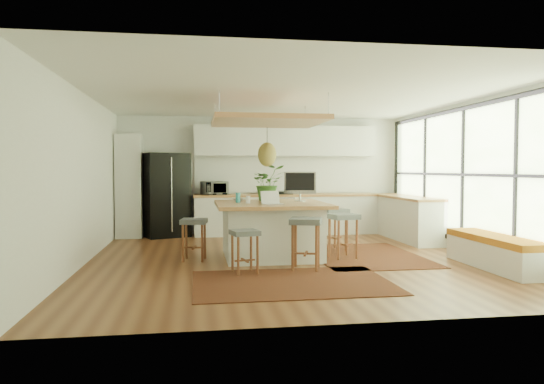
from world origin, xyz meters
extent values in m
plane|color=#592F19|center=(0.00, 0.00, 0.00)|extent=(7.00, 7.00, 0.00)
plane|color=white|center=(0.00, 0.00, 2.70)|extent=(7.00, 7.00, 0.00)
plane|color=silver|center=(0.00, 3.50, 1.35)|extent=(6.50, 0.00, 6.50)
plane|color=silver|center=(0.00, -3.50, 1.35)|extent=(6.50, 0.00, 6.50)
plane|color=silver|center=(-3.25, 0.00, 1.35)|extent=(0.00, 7.00, 7.00)
plane|color=silver|center=(3.25, 0.00, 1.35)|extent=(0.00, 7.00, 7.00)
cube|color=silver|center=(-2.95, 3.18, 1.12)|extent=(0.55, 0.60, 2.25)
cube|color=silver|center=(0.55, 3.18, 0.44)|extent=(4.20, 0.60, 0.88)
cube|color=#9F6438|center=(0.55, 3.18, 0.90)|extent=(4.24, 0.64, 0.05)
cube|color=white|center=(0.55, 3.48, 1.35)|extent=(4.20, 0.02, 0.80)
cube|color=silver|center=(0.55, 3.32, 2.15)|extent=(4.20, 0.34, 0.70)
cube|color=silver|center=(2.93, 2.00, 0.44)|extent=(0.60, 2.50, 0.88)
cube|color=#9F6438|center=(2.93, 2.00, 0.90)|extent=(0.64, 2.54, 0.05)
cube|color=black|center=(-0.26, -1.69, 0.01)|extent=(2.60, 1.80, 0.01)
cube|color=black|center=(1.38, 0.15, 0.01)|extent=(1.80, 2.60, 0.01)
imported|color=#A5A5AA|center=(-1.10, 3.14, 1.11)|extent=(0.60, 0.47, 0.36)
imported|color=#1E4C19|center=(-0.24, 0.75, 1.18)|extent=(0.67, 0.72, 0.50)
imported|color=silver|center=(-0.76, 0.80, 0.96)|extent=(0.28, 0.28, 0.06)
cylinder|color=teal|center=(-0.80, 0.38, 1.03)|extent=(0.07, 0.07, 0.19)
cylinder|color=white|center=(-0.65, 0.13, 1.03)|extent=(0.07, 0.07, 0.19)
camera|label=1|loc=(-1.51, -8.12, 1.50)|focal=33.12mm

